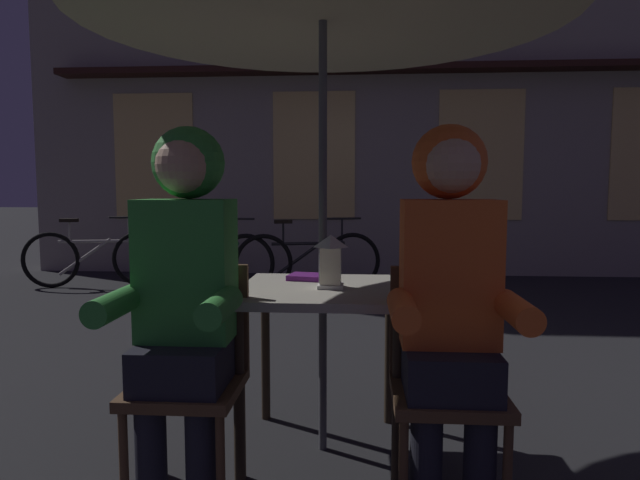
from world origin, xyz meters
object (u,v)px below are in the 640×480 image
book (310,277)px  cafe_table (323,309)px  lantern (331,260)px  bicycle_third (308,261)px  person_right_hooded (450,280)px  person_left_hooded (185,277)px  bicycle_nearest (96,258)px  chair_right (445,373)px  bicycle_second (204,260)px  chair_left (191,367)px

book → cafe_table: bearing=-58.0°
lantern → bicycle_third: bearing=96.7°
cafe_table → lantern: size_ratio=3.20×
person_right_hooded → book: person_right_hooded is taller
person_left_hooded → bicycle_third: 4.29m
lantern → book: bearing=117.1°
person_right_hooded → book: 0.83m
bicycle_nearest → book: bearing=-52.3°
person_left_hooded → bicycle_third: size_ratio=0.85×
bicycle_nearest → person_left_hooded: bearing=-60.3°
chair_right → book: bearing=134.8°
chair_right → bicycle_second: bearing=116.7°
cafe_table → book: size_ratio=3.70×
cafe_table → chair_left: chair_left is taller
chair_right → person_right_hooded: person_right_hooded is taller
bicycle_third → book: bicycle_third is taller
bicycle_nearest → person_right_hooded: bearing=-51.6°
chair_right → bicycle_second: size_ratio=0.52×
person_left_hooded → bicycle_second: person_left_hooded is taller
person_left_hooded → person_right_hooded: 0.96m
person_right_hooded → bicycle_nearest: bearing=128.4°
chair_left → person_right_hooded: bearing=-3.4°
chair_right → bicycle_nearest: 5.49m
cafe_table → lantern: bearing=-30.8°
chair_left → person_right_hooded: size_ratio=0.62×
chair_left → bicycle_third: chair_left is taller
bicycle_nearest → bicycle_second: bearing=-4.3°
chair_left → bicycle_third: (0.06, 4.20, -0.14)m
person_left_hooded → bicycle_nearest: size_ratio=0.85×
person_left_hooded → person_right_hooded: (0.96, 0.00, 0.00)m
lantern → chair_left: (-0.52, -0.35, -0.37)m
lantern → cafe_table: bearing=149.2°
person_left_hooded → book: bearing=56.2°
book → bicycle_third: bearing=106.7°
person_right_hooded → bicycle_second: size_ratio=0.84×
book → person_left_hooded: bearing=-112.5°
chair_right → book: 0.82m
bicycle_second → book: size_ratio=8.37×
cafe_table → chair_right: size_ratio=0.85×
lantern → bicycle_nearest: size_ratio=0.14×
lantern → person_right_hooded: person_right_hooded is taller
bicycle_third → bicycle_second: bearing=-179.0°
lantern → person_right_hooded: (0.44, -0.40, -0.01)m
person_right_hooded → chair_left: bearing=176.6°
person_right_hooded → book: size_ratio=7.00×
chair_left → bicycle_third: size_ratio=0.53×
book → chair_left: bearing=-115.1°
person_right_hooded → bicycle_second: bearing=116.4°
chair_right → bicycle_third: 4.30m
cafe_table → chair_right: (0.48, -0.37, -0.15)m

